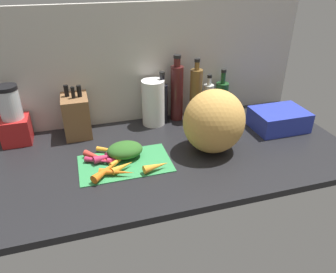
{
  "coord_description": "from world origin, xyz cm",
  "views": [
    {
      "loc": [
        -34.56,
        -120.2,
        77.39
      ],
      "look_at": [
        -0.09,
        -3.9,
        10.01
      ],
      "focal_mm": 34.26,
      "sensor_mm": 36.0,
      "label": 1
    }
  ],
  "objects_px": {
    "carrot_5": "(123,157)",
    "carrot_6": "(106,170)",
    "cutting_board": "(125,163)",
    "bottle_3": "(208,100)",
    "carrot_0": "(121,159)",
    "carrot_7": "(117,172)",
    "winter_squash": "(214,121)",
    "carrot_1": "(101,161)",
    "bottle_2": "(196,95)",
    "carrot_8": "(118,150)",
    "carrot_3": "(123,167)",
    "carrot_9": "(110,156)",
    "knife_block": "(76,115)",
    "carrot_4": "(98,157)",
    "paper_towel_roll": "(153,103)",
    "blender_appliance": "(13,119)",
    "bottle_0": "(162,102)",
    "bottle_1": "(177,92)",
    "carrot_2": "(115,151)",
    "carrot_10": "(156,166)",
    "dish_rack": "(279,119)",
    "bottle_4": "(222,97)"
  },
  "relations": [
    {
      "from": "carrot_7",
      "to": "winter_squash",
      "type": "relative_size",
      "value": 0.49
    },
    {
      "from": "bottle_2",
      "to": "carrot_8",
      "type": "bearing_deg",
      "value": -152.53
    },
    {
      "from": "carrot_1",
      "to": "carrot_6",
      "type": "xyz_separation_m",
      "value": [
        0.01,
        -0.08,
        0.01
      ]
    },
    {
      "from": "carrot_8",
      "to": "carrot_9",
      "type": "distance_m",
      "value": 0.06
    },
    {
      "from": "winter_squash",
      "to": "bottle_3",
      "type": "bearing_deg",
      "value": 70.82
    },
    {
      "from": "carrot_7",
      "to": "winter_squash",
      "type": "height_order",
      "value": "winter_squash"
    },
    {
      "from": "blender_appliance",
      "to": "paper_towel_roll",
      "type": "height_order",
      "value": "blender_appliance"
    },
    {
      "from": "carrot_3",
      "to": "carrot_5",
      "type": "relative_size",
      "value": 0.66
    },
    {
      "from": "carrot_6",
      "to": "carrot_10",
      "type": "height_order",
      "value": "same"
    },
    {
      "from": "bottle_1",
      "to": "carrot_1",
      "type": "bearing_deg",
      "value": -142.51
    },
    {
      "from": "carrot_4",
      "to": "winter_squash",
      "type": "bearing_deg",
      "value": -5.27
    },
    {
      "from": "carrot_10",
      "to": "bottle_0",
      "type": "xyz_separation_m",
      "value": [
        0.15,
        0.44,
        0.09
      ]
    },
    {
      "from": "paper_towel_roll",
      "to": "knife_block",
      "type": "bearing_deg",
      "value": -179.19
    },
    {
      "from": "carrot_5",
      "to": "carrot_6",
      "type": "relative_size",
      "value": 1.05
    },
    {
      "from": "carrot_5",
      "to": "winter_squash",
      "type": "bearing_deg",
      "value": -3.21
    },
    {
      "from": "carrot_1",
      "to": "carrot_5",
      "type": "relative_size",
      "value": 0.92
    },
    {
      "from": "paper_towel_roll",
      "to": "bottle_2",
      "type": "distance_m",
      "value": 0.23
    },
    {
      "from": "carrot_3",
      "to": "blender_appliance",
      "type": "height_order",
      "value": "blender_appliance"
    },
    {
      "from": "blender_appliance",
      "to": "paper_towel_roll",
      "type": "distance_m",
      "value": 0.67
    },
    {
      "from": "carrot_9",
      "to": "bottle_0",
      "type": "xyz_separation_m",
      "value": [
        0.32,
        0.31,
        0.09
      ]
    },
    {
      "from": "carrot_3",
      "to": "carrot_6",
      "type": "height_order",
      "value": "carrot_6"
    },
    {
      "from": "carrot_6",
      "to": "bottle_2",
      "type": "height_order",
      "value": "bottle_2"
    },
    {
      "from": "dish_rack",
      "to": "winter_squash",
      "type": "bearing_deg",
      "value": -166.04
    },
    {
      "from": "carrot_7",
      "to": "blender_appliance",
      "type": "bearing_deg",
      "value": 134.4
    },
    {
      "from": "cutting_board",
      "to": "carrot_10",
      "type": "relative_size",
      "value": 3.54
    },
    {
      "from": "winter_squash",
      "to": "bottle_3",
      "type": "relative_size",
      "value": 1.21
    },
    {
      "from": "carrot_2",
      "to": "bottle_4",
      "type": "xyz_separation_m",
      "value": [
        0.64,
        0.27,
        0.08
      ]
    },
    {
      "from": "carrot_9",
      "to": "knife_block",
      "type": "distance_m",
      "value": 0.33
    },
    {
      "from": "carrot_8",
      "to": "bottle_0",
      "type": "relative_size",
      "value": 0.47
    },
    {
      "from": "carrot_5",
      "to": "paper_towel_roll",
      "type": "xyz_separation_m",
      "value": [
        0.22,
        0.32,
        0.1
      ]
    },
    {
      "from": "carrot_3",
      "to": "dish_rack",
      "type": "bearing_deg",
      "value": 10.69
    },
    {
      "from": "carrot_6",
      "to": "bottle_2",
      "type": "xyz_separation_m",
      "value": [
        0.53,
        0.38,
        0.12
      ]
    },
    {
      "from": "carrot_2",
      "to": "carrot_8",
      "type": "bearing_deg",
      "value": -13.48
    },
    {
      "from": "carrot_5",
      "to": "knife_block",
      "type": "height_order",
      "value": "knife_block"
    },
    {
      "from": "cutting_board",
      "to": "knife_block",
      "type": "height_order",
      "value": "knife_block"
    },
    {
      "from": "dish_rack",
      "to": "carrot_8",
      "type": "bearing_deg",
      "value": -178.54
    },
    {
      "from": "bottle_1",
      "to": "carrot_6",
      "type": "bearing_deg",
      "value": -135.62
    },
    {
      "from": "cutting_board",
      "to": "bottle_3",
      "type": "height_order",
      "value": "bottle_3"
    },
    {
      "from": "carrot_4",
      "to": "carrot_3",
      "type": "bearing_deg",
      "value": -48.76
    },
    {
      "from": "carrot_5",
      "to": "carrot_6",
      "type": "bearing_deg",
      "value": -133.24
    },
    {
      "from": "carrot_4",
      "to": "bottle_4",
      "type": "distance_m",
      "value": 0.78
    },
    {
      "from": "cutting_board",
      "to": "paper_towel_roll",
      "type": "bearing_deg",
      "value": 57.91
    },
    {
      "from": "paper_towel_roll",
      "to": "bottle_1",
      "type": "height_order",
      "value": "bottle_1"
    },
    {
      "from": "carrot_6",
      "to": "carrot_7",
      "type": "relative_size",
      "value": 1.08
    },
    {
      "from": "carrot_8",
      "to": "paper_towel_roll",
      "type": "xyz_separation_m",
      "value": [
        0.23,
        0.26,
        0.1
      ]
    },
    {
      "from": "bottle_2",
      "to": "carrot_4",
      "type": "bearing_deg",
      "value": -153.69
    },
    {
      "from": "carrot_3",
      "to": "blender_appliance",
      "type": "relative_size",
      "value": 0.38
    },
    {
      "from": "carrot_1",
      "to": "bottle_4",
      "type": "relative_size",
      "value": 0.58
    },
    {
      "from": "carrot_0",
      "to": "bottle_3",
      "type": "bearing_deg",
      "value": 31.89
    },
    {
      "from": "carrot_1",
      "to": "carrot_7",
      "type": "bearing_deg",
      "value": -64.29
    }
  ]
}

